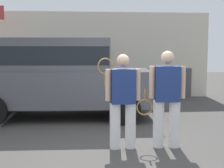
# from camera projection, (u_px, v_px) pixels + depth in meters

# --- Properties ---
(ground_plane) EXTENTS (40.00, 40.00, 0.00)m
(ground_plane) POSITION_uv_depth(u_px,v_px,m) (122.00, 150.00, 5.46)
(ground_plane) COLOR #423F3D
(house_frontage) EXTENTS (8.05, 0.40, 3.17)m
(house_frontage) POSITION_uv_depth(u_px,v_px,m) (102.00, 58.00, 11.65)
(house_frontage) COLOR beige
(house_frontage) RESTS_ON ground_plane
(parked_suv) EXTENTS (4.66, 2.28, 2.05)m
(parked_suv) POSITION_uv_depth(u_px,v_px,m) (59.00, 74.00, 8.14)
(parked_suv) COLOR #4C4F54
(parked_suv) RESTS_ON ground_plane
(tennis_player_man) EXTENTS (0.77, 0.28, 1.68)m
(tennis_player_man) POSITION_uv_depth(u_px,v_px,m) (123.00, 100.00, 5.51)
(tennis_player_man) COLOR white
(tennis_player_man) RESTS_ON ground_plane
(tennis_player_woman) EXTENTS (0.89, 0.32, 1.74)m
(tennis_player_woman) POSITION_uv_depth(u_px,v_px,m) (167.00, 98.00, 5.58)
(tennis_player_woman) COLOR white
(tennis_player_woman) RESTS_ON ground_plane
(potted_plant_by_porch) EXTENTS (0.55, 0.55, 0.72)m
(potted_plant_by_porch) POSITION_uv_depth(u_px,v_px,m) (168.00, 89.00, 11.18)
(potted_plant_by_porch) COLOR #9E5638
(potted_plant_by_porch) RESTS_ON ground_plane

